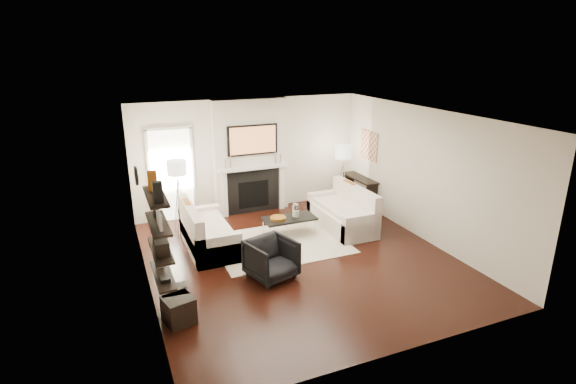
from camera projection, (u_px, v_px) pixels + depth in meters
name	position (u px, v px, depth m)	size (l,w,h in m)	color
room_envelope	(301.00, 191.00, 8.09)	(6.00, 6.00, 6.00)	black
chimney_breast	(251.00, 157.00, 10.62)	(1.80, 0.25, 2.70)	silver
fireplace_surround	(254.00, 191.00, 10.75)	(1.30, 0.02, 1.04)	black
firebox	(254.00, 194.00, 10.77)	(0.75, 0.02, 0.65)	black
mantel_pilaster_l	(225.00, 194.00, 10.45)	(0.12, 0.08, 1.10)	white
mantel_pilaster_r	(282.00, 187.00, 10.98)	(0.12, 0.08, 1.10)	white
mantel_shelf	(254.00, 168.00, 10.52)	(1.70, 0.18, 0.07)	white
tv_body	(253.00, 140.00, 10.34)	(1.20, 0.06, 0.70)	black
tv_screen	(253.00, 140.00, 10.31)	(1.10, 0.01, 0.62)	#BF723F
candlestick_l_tall	(230.00, 162.00, 10.27)	(0.04, 0.04, 0.30)	silver
candlestick_l_short	(225.00, 164.00, 10.24)	(0.04, 0.04, 0.24)	silver
candlestick_r_tall	(275.00, 158.00, 10.68)	(0.04, 0.04, 0.30)	silver
candlestick_r_short	(280.00, 159.00, 10.74)	(0.04, 0.04, 0.24)	silver
hallway_panel	(172.00, 176.00, 10.12)	(0.90, 0.02, 2.10)	white
door_trim_l	(150.00, 178.00, 9.93)	(0.06, 0.06, 2.16)	white
door_trim_r	(193.00, 174.00, 10.28)	(0.06, 0.06, 2.16)	white
door_trim_top	(168.00, 128.00, 9.77)	(1.02, 0.06, 0.06)	white
rug	(280.00, 244.00, 9.14)	(2.60, 2.00, 0.01)	beige
loveseat_left_base	(209.00, 238.00, 8.90)	(0.85, 1.80, 0.42)	silver
loveseat_left_back	(191.00, 226.00, 8.68)	(0.18, 1.80, 0.80)	silver
loveseat_left_arm_n	(219.00, 250.00, 8.16)	(0.85, 0.18, 0.60)	silver
loveseat_left_arm_s	(200.00, 220.00, 9.58)	(0.85, 0.18, 0.60)	silver
loveseat_left_cushion	(211.00, 226.00, 8.83)	(0.63, 1.44, 0.10)	silver
pillow_left_orange	(187.00, 211.00, 8.88)	(0.10, 0.42, 0.42)	#AA5615
pillow_left_charcoal	(194.00, 222.00, 8.35)	(0.10, 0.40, 0.40)	black
loveseat_right_base	(341.00, 219.00, 9.90)	(0.85, 1.80, 0.42)	silver
loveseat_right_back	(355.00, 203.00, 9.93)	(0.18, 1.80, 0.80)	silver
loveseat_right_arm_n	(361.00, 228.00, 9.17)	(0.85, 0.18, 0.60)	silver
loveseat_right_arm_s	(325.00, 204.00, 10.59)	(0.85, 0.18, 0.60)	silver
loveseat_right_cushion	(340.00, 208.00, 9.81)	(0.63, 1.44, 0.10)	silver
pillow_right_orange	(349.00, 191.00, 10.13)	(0.10, 0.42, 0.42)	#AA5615
pillow_right_charcoal	(363.00, 199.00, 9.61)	(0.10, 0.40, 0.40)	black
coffee_table	(289.00, 218.00, 9.40)	(1.10, 0.55, 0.04)	black
coffee_leg_nw	(271.00, 235.00, 9.09)	(0.02, 0.02, 0.38)	silver
coffee_leg_ne	(315.00, 228.00, 9.45)	(0.02, 0.02, 0.38)	silver
coffee_leg_sw	(263.00, 228.00, 9.47)	(0.02, 0.02, 0.38)	silver
coffee_leg_se	(306.00, 221.00, 9.84)	(0.02, 0.02, 0.38)	silver
hurricane_glass	(296.00, 210.00, 9.40)	(0.15, 0.15, 0.27)	white
hurricane_candle	(296.00, 213.00, 9.42)	(0.09, 0.09, 0.14)	white
copper_bowl	(278.00, 218.00, 9.29)	(0.33, 0.33, 0.05)	#B6741E
armchair	(271.00, 257.00, 7.72)	(0.74, 0.69, 0.76)	black
lamp_left_post	(180.00, 206.00, 9.53)	(0.02, 0.02, 1.20)	silver
lamp_left_shade	(177.00, 168.00, 9.26)	(0.40, 0.40, 0.30)	white
lamp_left_leg_a	(185.00, 206.00, 9.57)	(0.02, 0.02, 1.25)	silver
lamp_left_leg_b	(176.00, 205.00, 9.59)	(0.02, 0.02, 1.25)	silver
lamp_left_leg_c	(178.00, 208.00, 9.42)	(0.02, 0.02, 1.25)	silver
lamp_right_post	(342.00, 186.00, 10.91)	(0.02, 0.02, 1.20)	silver
lamp_right_shade	(343.00, 152.00, 10.64)	(0.40, 0.40, 0.30)	white
lamp_right_leg_a	(346.00, 185.00, 10.95)	(0.02, 0.02, 1.25)	silver
lamp_right_leg_b	(338.00, 185.00, 10.97)	(0.02, 0.02, 1.25)	silver
lamp_right_leg_c	(342.00, 187.00, 10.80)	(0.02, 0.02, 1.25)	silver
console_top	(360.00, 178.00, 11.09)	(0.35, 1.20, 0.04)	black
console_leg_n	(371.00, 199.00, 10.72)	(0.30, 0.04, 0.71)	black
console_leg_s	(348.00, 187.00, 11.68)	(0.30, 0.04, 0.71)	black
wall_art	(369.00, 146.00, 10.83)	(0.03, 0.70, 0.70)	tan
shelf_bottom	(163.00, 275.00, 6.46)	(0.25, 1.00, 0.04)	black
shelf_lower	(161.00, 250.00, 6.33)	(0.25, 1.00, 0.04)	black
shelf_upper	(158.00, 224.00, 6.21)	(0.25, 1.00, 0.04)	black
shelf_top	(156.00, 196.00, 6.08)	(0.25, 1.00, 0.04)	black
decor_magfile_a	(158.00, 192.00, 5.74)	(0.12, 0.10, 0.28)	black
decor_magfile_b	(153.00, 181.00, 6.23)	(0.12, 0.10, 0.28)	#AA5615
decor_frame_a	(159.00, 220.00, 5.99)	(0.04, 0.30, 0.22)	white
decor_frame_b	(155.00, 209.00, 6.44)	(0.04, 0.22, 0.18)	black
decor_wine_rack	(162.00, 248.00, 6.13)	(0.18, 0.25, 0.20)	black
decor_box_small	(158.00, 240.00, 6.48)	(0.15, 0.12, 0.12)	black
decor_books	(165.00, 278.00, 6.29)	(0.14, 0.20, 0.05)	black
decor_box_tall	(160.00, 261.00, 6.65)	(0.10, 0.10, 0.18)	white
clock_rim	(136.00, 176.00, 7.77)	(0.34, 0.34, 0.04)	black
clock_face	(138.00, 176.00, 7.78)	(0.29, 0.29, 0.01)	white
ottoman_near	(176.00, 301.00, 6.73)	(0.40, 0.40, 0.40)	black
ottoman_far	(179.00, 310.00, 6.49)	(0.40, 0.40, 0.40)	black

